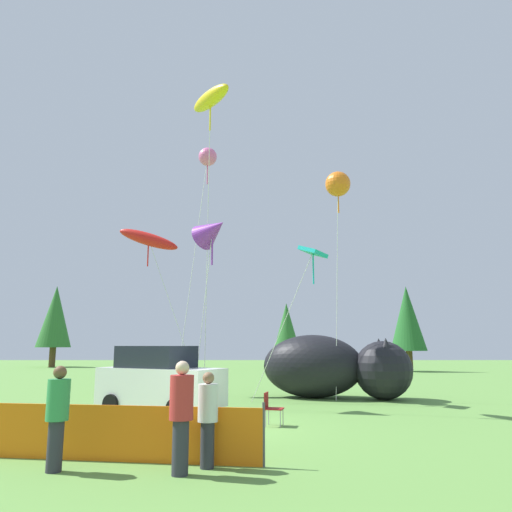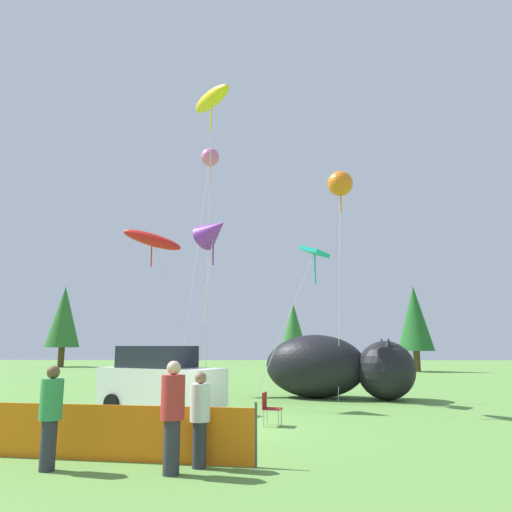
{
  "view_description": "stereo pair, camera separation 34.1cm",
  "coord_description": "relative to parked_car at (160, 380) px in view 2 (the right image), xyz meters",
  "views": [
    {
      "loc": [
        1.18,
        -14.0,
        2.18
      ],
      "look_at": [
        1.15,
        3.74,
        5.34
      ],
      "focal_mm": 35.0,
      "sensor_mm": 36.0,
      "label": 1
    },
    {
      "loc": [
        1.52,
        -13.99,
        2.18
      ],
      "look_at": [
        1.15,
        3.74,
        5.34
      ],
      "focal_mm": 35.0,
      "sensor_mm": 36.0,
      "label": 2
    }
  ],
  "objects": [
    {
      "name": "parked_car",
      "position": [
        0.0,
        0.0,
        0.0
      ],
      "size": [
        4.45,
        3.46,
        2.14
      ],
      "rotation": [
        0.0,
        0.0,
        -0.5
      ],
      "color": "white",
      "rests_on": "ground"
    },
    {
      "name": "kite_orange_flower",
      "position": [
        6.73,
        4.14,
        8.03
      ],
      "size": [
        1.09,
        1.09,
        9.65
      ],
      "color": "silver",
      "rests_on": "ground"
    },
    {
      "name": "horizon_tree_east",
      "position": [
        6.07,
        31.3,
        2.73
      ],
      "size": [
        2.58,
        2.58,
        6.15
      ],
      "color": "brown",
      "rests_on": "ground"
    },
    {
      "name": "kite_yellow_hero",
      "position": [
        1.39,
        1.16,
        10.47
      ],
      "size": [
        2.03,
        2.85,
        12.02
      ],
      "color": "silver",
      "rests_on": "ground"
    },
    {
      "name": "horizon_tree_mid",
      "position": [
        -17.29,
        34.23,
        3.96
      ],
      "size": [
        3.41,
        3.41,
        8.15
      ],
      "color": "brown",
      "rests_on": "ground"
    },
    {
      "name": "spectator_in_blue_shirt",
      "position": [
        -0.37,
        -7.55,
        -0.06
      ],
      "size": [
        0.39,
        0.39,
        1.81
      ],
      "color": "#2D2D38",
      "rests_on": "ground"
    },
    {
      "name": "kite_pink_octopus",
      "position": [
        0.95,
        4.81,
        9.51
      ],
      "size": [
        1.32,
        2.52,
        11.04
      ],
      "color": "silver",
      "rests_on": "ground"
    },
    {
      "name": "horizon_tree_west",
      "position": [
        15.96,
        25.69,
        3.33
      ],
      "size": [
        2.98,
        2.98,
        7.12
      ],
      "color": "brown",
      "rests_on": "ground"
    },
    {
      "name": "inflatable_cat",
      "position": [
        6.32,
        4.54,
        0.16
      ],
      "size": [
        6.33,
        3.81,
        2.6
      ],
      "rotation": [
        0.0,
        0.0,
        -0.28
      ],
      "color": "black",
      "rests_on": "ground"
    },
    {
      "name": "kite_teal_diamond",
      "position": [
        5.41,
        2.92,
        4.71
      ],
      "size": [
        3.1,
        1.28,
        6.13
      ],
      "color": "silver",
      "rests_on": "ground"
    },
    {
      "name": "ground_plane",
      "position": [
        1.97,
        -2.73,
        -1.04
      ],
      "size": [
        120.0,
        120.0,
        0.0
      ],
      "primitive_type": "plane",
      "color": "#609342"
    },
    {
      "name": "spectator_in_green_shirt",
      "position": [
        2.28,
        -7.28,
        -0.13
      ],
      "size": [
        0.37,
        0.37,
        1.69
      ],
      "color": "#2D2D38",
      "rests_on": "ground"
    },
    {
      "name": "kite_purple_delta",
      "position": [
        1.54,
        1.25,
        5.3
      ],
      "size": [
        1.79,
        1.74,
        7.06
      ],
      "color": "silver",
      "rests_on": "ground"
    },
    {
      "name": "spectator_in_grey_shirt",
      "position": [
        1.86,
        -7.78,
        -0.01
      ],
      "size": [
        0.41,
        0.41,
        1.9
      ],
      "color": "#2D2D38",
      "rests_on": "ground"
    },
    {
      "name": "kite_red_lizard",
      "position": [
        -1.94,
        6.41,
        6.05
      ],
      "size": [
        4.22,
        1.05,
        7.87
      ],
      "color": "silver",
      "rests_on": "ground"
    },
    {
      "name": "folding_chair",
      "position": [
        3.56,
        -2.57,
        -0.51
      ],
      "size": [
        0.57,
        0.57,
        0.89
      ],
      "rotation": [
        0.0,
        0.0,
        -0.23
      ],
      "color": "maroon",
      "rests_on": "ground"
    },
    {
      "name": "safety_fence",
      "position": [
        0.2,
        -6.72,
        -0.53
      ],
      "size": [
        6.24,
        0.99,
        1.13
      ],
      "rotation": [
        0.0,
        0.0,
        -0.15
      ],
      "color": "orange",
      "rests_on": "ground"
    }
  ]
}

